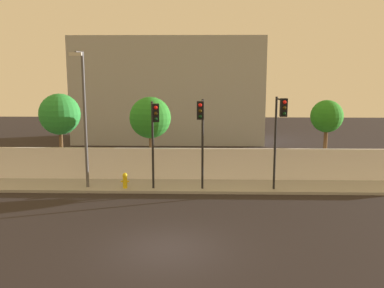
% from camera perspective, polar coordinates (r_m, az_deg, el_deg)
% --- Properties ---
extents(ground_plane, '(80.00, 80.00, 0.00)m').
position_cam_1_polar(ground_plane, '(16.93, -3.25, -13.22)').
color(ground_plane, black).
extents(sidewalk, '(36.00, 2.40, 0.15)m').
position_cam_1_polar(sidewalk, '(24.62, -1.72, -5.40)').
color(sidewalk, '#959595').
rests_on(sidewalk, ground).
extents(perimeter_wall, '(36.00, 0.18, 1.80)m').
position_cam_1_polar(perimeter_wall, '(25.63, -1.58, -2.51)').
color(perimeter_wall, white).
rests_on(perimeter_wall, sidewalk).
extents(traffic_light_left, '(0.36, 1.55, 4.75)m').
position_cam_1_polar(traffic_light_left, '(22.53, 1.21, 2.35)').
color(traffic_light_left, black).
rests_on(traffic_light_left, sidewalk).
extents(traffic_light_center, '(0.42, 1.35, 4.88)m').
position_cam_1_polar(traffic_light_center, '(22.96, 11.08, 2.51)').
color(traffic_light_center, black).
rests_on(traffic_light_center, sidewalk).
extents(traffic_light_right, '(0.55, 1.50, 4.62)m').
position_cam_1_polar(traffic_light_right, '(22.69, -4.84, 2.15)').
color(traffic_light_right, black).
rests_on(traffic_light_right, sidewalk).
extents(street_lamp_curbside, '(0.61, 1.74, 7.15)m').
position_cam_1_polar(street_lamp_curbside, '(23.94, -13.61, 4.23)').
color(street_lamp_curbside, '#4C4C51').
rests_on(street_lamp_curbside, sidewalk).
extents(fire_hydrant, '(0.44, 0.26, 0.83)m').
position_cam_1_polar(fire_hydrant, '(24.16, -8.52, -4.54)').
color(fire_hydrant, gold).
rests_on(fire_hydrant, sidewalk).
extents(roadside_tree_leftmost, '(2.41, 2.41, 4.97)m').
position_cam_1_polar(roadside_tree_leftmost, '(27.38, -16.49, 3.62)').
color(roadside_tree_leftmost, brown).
rests_on(roadside_tree_leftmost, ground).
extents(roadside_tree_midleft, '(2.42, 2.42, 4.79)m').
position_cam_1_polar(roadside_tree_midleft, '(26.27, -5.34, 3.33)').
color(roadside_tree_midleft, brown).
rests_on(roadside_tree_midleft, ground).
extents(roadside_tree_midright, '(1.87, 1.87, 4.63)m').
position_cam_1_polar(roadside_tree_midright, '(27.05, 16.77, 3.30)').
color(roadside_tree_midright, brown).
rests_on(roadside_tree_midright, ground).
extents(low_building_distant, '(15.92, 6.00, 8.85)m').
position_cam_1_polar(low_building_distant, '(39.13, -2.93, 6.95)').
color(low_building_distant, '#9A9A9A').
rests_on(low_building_distant, ground).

